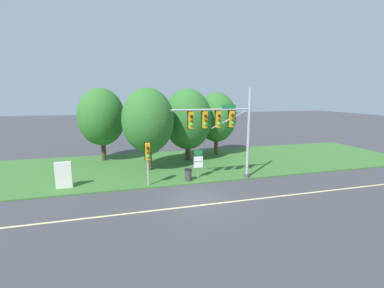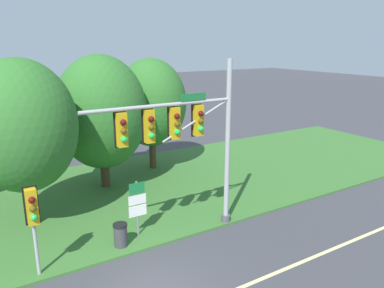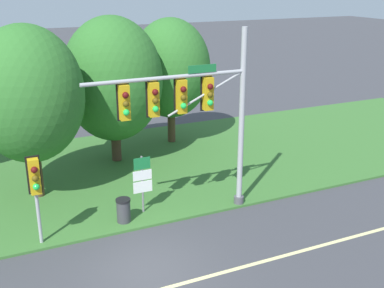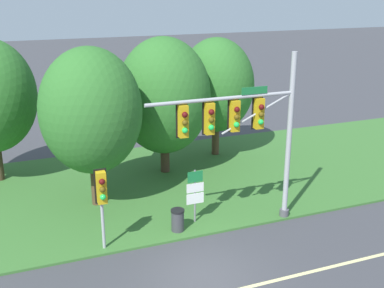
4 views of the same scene
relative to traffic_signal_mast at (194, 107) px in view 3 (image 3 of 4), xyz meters
name	(u,v)px [view 3 (image 3 of 4)]	position (x,y,z in m)	size (l,w,h in m)	color
ground_plane	(147,269)	(-2.90, -2.74, -4.40)	(160.00, 160.00, 0.00)	#3D3D42
grass_verge	(88,176)	(-2.90, 5.51, -4.35)	(48.00, 11.50, 0.10)	#386B2D
traffic_signal_mast	(194,107)	(0.00, 0.00, 0.00)	(6.30, 0.49, 7.07)	#9EA0A5
pedestrian_signal_near_kerb	(35,182)	(-5.77, 0.01, -1.93)	(0.46, 0.55, 3.24)	#9EA0A5
route_sign_post	(142,179)	(-1.76, 0.89, -2.89)	(0.76, 0.08, 2.34)	slate
tree_left_of_mast	(28,95)	(-5.29, 4.18, 0.06)	(4.43, 4.43, 7.14)	#4C3823
tree_behind_signpost	(113,80)	(-1.11, 6.87, -0.18)	(4.81, 4.81, 7.14)	#423021
tree_mid_verge	(171,69)	(2.53, 8.44, -0.19)	(4.29, 4.29, 6.81)	#4C3823
trash_bin	(124,210)	(-2.70, 0.44, -3.83)	(0.56, 0.56, 0.93)	#38383D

